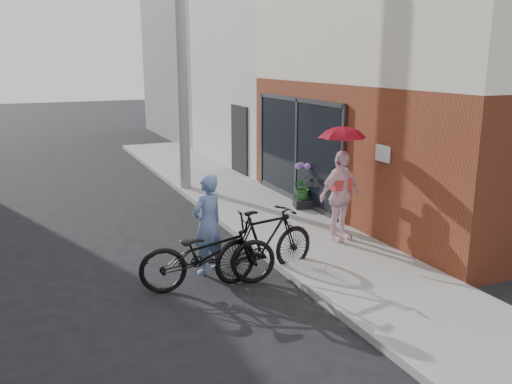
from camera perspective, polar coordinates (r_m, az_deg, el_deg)
ground at (r=9.08m, az=-3.01°, el=-8.93°), size 80.00×80.00×0.00m
sidewalk at (r=11.59m, az=3.14°, el=-3.49°), size 2.20×24.00×0.12m
curb at (r=11.13m, az=-2.20°, el=-4.22°), size 0.12×24.00×0.12m
brick_building at (r=14.15m, az=22.32°, el=10.76°), size 8.09×8.00×6.00m
plaster_building at (r=19.66m, az=7.36°, el=13.74°), size 8.00×6.00×7.00m
east_building_far at (r=25.91m, az=-0.91°, el=13.86°), size 8.00×8.00×7.00m
utility_pole at (r=14.42m, az=-7.82°, el=13.70°), size 0.28×0.28×7.00m
officer at (r=9.02m, az=-5.11°, el=-3.38°), size 0.73×0.63×1.70m
bike_left at (r=8.51m, az=-5.02°, el=-6.47°), size 2.24×1.05×1.13m
bike_right at (r=8.93m, az=1.00°, el=-5.31°), size 2.01×0.92×1.17m
kimono_woman at (r=10.38m, az=8.83°, el=-0.41°), size 1.09×0.67×1.73m
parasol at (r=10.15m, az=9.09°, el=6.36°), size 0.84×0.84×0.74m
planter at (r=12.71m, az=4.93°, el=-1.19°), size 0.48×0.48×0.21m
potted_plant at (r=12.62m, az=4.97°, el=0.48°), size 0.50×0.43×0.56m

